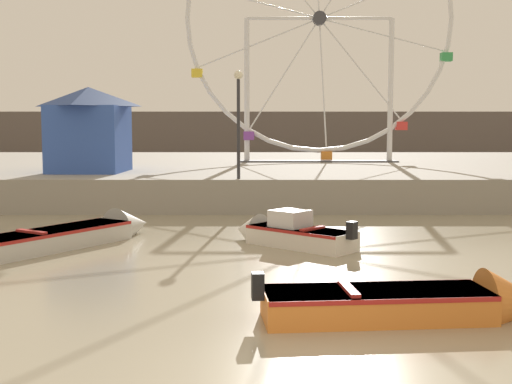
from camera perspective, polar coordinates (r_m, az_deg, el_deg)
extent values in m
cube|color=gray|center=(36.39, 1.43, 1.59)|extent=(110.00, 24.37, 1.26)
cube|color=#564C47|center=(62.99, 0.82, 4.74)|extent=(140.00, 3.00, 4.40)
cube|color=silver|center=(18.43, -16.87, -3.84)|extent=(3.61, 4.64, 0.51)
cube|color=#B2231E|center=(18.40, -16.89, -3.18)|extent=(3.60, 4.61, 0.08)
cone|color=silver|center=(20.46, -10.41, -2.76)|extent=(1.68, 1.72, 1.15)
cube|color=#B2231E|center=(18.02, -18.35, -3.18)|extent=(0.95, 0.70, 0.06)
cube|color=orange|center=(11.57, 10.07, -9.30)|extent=(3.85, 1.55, 0.50)
cube|color=#B2231E|center=(11.51, 10.09, -8.29)|extent=(3.81, 1.56, 0.08)
cube|color=black|center=(11.13, 0.14, -7.89)|extent=(0.22, 0.26, 0.44)
cube|color=#B2231E|center=(11.38, 7.79, -8.05)|extent=(0.25, 1.04, 0.06)
cube|color=silver|center=(17.96, 3.79, -3.85)|extent=(2.93, 2.79, 0.51)
cube|color=#B2231E|center=(17.93, 3.80, -3.18)|extent=(2.92, 2.78, 0.08)
cone|color=silver|center=(19.17, -0.65, -3.24)|extent=(1.28, 1.30, 1.01)
cube|color=black|center=(16.98, 8.05, -3.21)|extent=(0.31, 0.31, 0.44)
cube|color=silver|center=(18.12, 2.87, -2.23)|extent=(1.23, 1.23, 0.45)
cube|color=#B2231E|center=(17.69, 4.75, -3.07)|extent=(0.72, 0.78, 0.06)
torus|color=silver|center=(36.38, 5.33, 14.32)|extent=(13.92, 0.24, 13.92)
cylinder|color=#38383D|center=(36.38, 5.33, 14.32)|extent=(0.70, 0.50, 0.70)
cylinder|color=silver|center=(36.37, -0.06, 15.70)|extent=(6.65, 0.08, 1.77)
cylinder|color=silver|center=(36.06, 0.16, 12.39)|extent=(6.39, 0.08, 2.60)
cube|color=yellow|center=(36.05, -4.98, 9.91)|extent=(0.56, 0.48, 0.44)
cylinder|color=silver|center=(35.94, 2.34, 9.81)|extent=(3.73, 0.08, 5.82)
cube|color=purple|center=(35.82, -0.61, 4.75)|extent=(0.56, 0.48, 0.44)
cylinder|color=silver|center=(36.04, 5.63, 8.94)|extent=(0.52, 0.08, 6.83)
cube|color=orange|center=(36.04, 5.92, 3.06)|extent=(0.56, 0.48, 0.44)
cylinder|color=silver|center=(36.34, 8.78, 10.11)|extent=(4.43, 0.08, 5.32)
cube|color=red|center=(36.62, 12.10, 5.45)|extent=(0.56, 0.48, 0.44)
cylinder|color=silver|center=(36.71, 10.61, 12.83)|extent=(6.65, 0.08, 1.77)
cube|color=#33934C|center=(37.33, 15.68, 10.86)|extent=(0.56, 0.48, 0.44)
cylinder|color=silver|center=(35.86, -0.78, 8.49)|extent=(0.28, 0.28, 7.44)
cylinder|color=silver|center=(36.54, 11.23, 8.33)|extent=(0.28, 0.28, 7.44)
cylinder|color=silver|center=(36.38, 5.33, 14.32)|extent=(7.52, 0.18, 0.18)
cube|color=#4C4C51|center=(36.02, 5.23, 2.60)|extent=(8.32, 1.20, 0.08)
cube|color=#3356B7|center=(29.08, -13.83, 4.34)|extent=(2.99, 3.25, 2.73)
pyramid|color=navy|center=(29.09, -13.91, 7.77)|extent=(3.29, 3.57, 0.80)
cylinder|color=#2D2D33|center=(24.57, -1.49, 5.29)|extent=(0.12, 0.12, 3.59)
sphere|color=#F2EACC|center=(24.64, -1.50, 9.80)|extent=(0.32, 0.32, 0.32)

